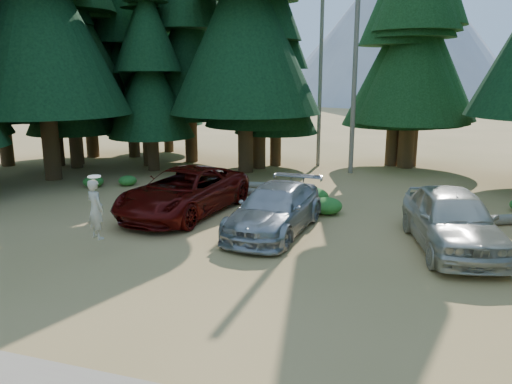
# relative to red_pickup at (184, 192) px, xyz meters

# --- Properties ---
(ground) EXTENTS (160.00, 160.00, 0.00)m
(ground) POSITION_rel_red_pickup_xyz_m (4.02, -4.82, -0.83)
(ground) COLOR #9D7F42
(ground) RESTS_ON ground
(forest_belt_north) EXTENTS (36.00, 7.00, 22.00)m
(forest_belt_north) POSITION_rel_red_pickup_xyz_m (4.02, 10.18, -0.83)
(forest_belt_north) COLOR black
(forest_belt_north) RESTS_ON ground
(snag_front) EXTENTS (0.24, 0.24, 12.00)m
(snag_front) POSITION_rel_red_pickup_xyz_m (4.82, 9.68, 5.17)
(snag_front) COLOR #6F6758
(snag_front) RESTS_ON ground
(snag_back) EXTENTS (0.20, 0.20, 10.00)m
(snag_back) POSITION_rel_red_pickup_xyz_m (2.82, 11.18, 4.17)
(snag_back) COLOR #6F6758
(snag_back) RESTS_ON ground
(mountain_peak) EXTENTS (48.00, 50.00, 28.00)m
(mountain_peak) POSITION_rel_red_pickup_xyz_m (1.43, 83.41, 11.87)
(mountain_peak) COLOR #919399
(mountain_peak) RESTS_ON ground
(red_pickup) EXTENTS (3.48, 6.30, 1.67)m
(red_pickup) POSITION_rel_red_pickup_xyz_m (0.00, 0.00, 0.00)
(red_pickup) COLOR #510906
(red_pickup) RESTS_ON ground
(silver_minivan_center) EXTENTS (2.51, 5.34, 1.51)m
(silver_minivan_center) POSITION_rel_red_pickup_xyz_m (3.75, -1.05, -0.08)
(silver_minivan_center) COLOR #9B9EA2
(silver_minivan_center) RESTS_ON ground
(silver_minivan_right) EXTENTS (3.23, 5.63, 1.80)m
(silver_minivan_right) POSITION_rel_red_pickup_xyz_m (9.10, -1.05, 0.07)
(silver_minivan_right) COLOR beige
(silver_minivan_right) RESTS_ON ground
(frisbee_player) EXTENTS (0.74, 0.63, 1.81)m
(frisbee_player) POSITION_rel_red_pickup_xyz_m (-0.55, -4.53, 0.48)
(frisbee_player) COLOR beige
(frisbee_player) RESTS_ON ground
(log_left) EXTENTS (4.39, 1.22, 0.32)m
(log_left) POSITION_rel_red_pickup_xyz_m (0.60, 4.52, -0.68)
(log_left) COLOR #6F6758
(log_left) RESTS_ON ground
(log_mid) EXTENTS (3.86, 0.68, 0.32)m
(log_mid) POSITION_rel_red_pickup_xyz_m (2.52, 3.30, -0.68)
(log_mid) COLOR #6F6758
(log_mid) RESTS_ON ground
(shrub_far_left) EXTENTS (0.83, 0.83, 0.46)m
(shrub_far_left) POSITION_rel_red_pickup_xyz_m (-4.58, 3.51, -0.61)
(shrub_far_left) COLOR #206B23
(shrub_far_left) RESTS_ON ground
(shrub_left) EXTENTS (0.77, 0.77, 0.42)m
(shrub_left) POSITION_rel_red_pickup_xyz_m (-1.52, 2.07, -0.62)
(shrub_left) COLOR #206B23
(shrub_left) RESTS_ON ground
(shrub_center_left) EXTENTS (1.19, 1.19, 0.66)m
(shrub_center_left) POSITION_rel_red_pickup_xyz_m (4.16, 2.83, -0.51)
(shrub_center_left) COLOR #206B23
(shrub_center_left) RESTS_ON ground
(shrub_center_right) EXTENTS (1.11, 1.11, 0.61)m
(shrub_center_right) POSITION_rel_red_pickup_xyz_m (4.28, 2.88, -0.53)
(shrub_center_right) COLOR #206B23
(shrub_center_right) RESTS_ON ground
(shrub_right) EXTENTS (1.10, 1.10, 0.61)m
(shrub_right) POSITION_rel_red_pickup_xyz_m (5.00, 1.57, -0.53)
(shrub_right) COLOR #206B23
(shrub_right) RESTS_ON ground
(shrub_edge_west) EXTENTS (0.92, 0.92, 0.50)m
(shrub_edge_west) POSITION_rel_red_pickup_xyz_m (-5.89, 2.76, -0.58)
(shrub_edge_west) COLOR #206B23
(shrub_edge_west) RESTS_ON ground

